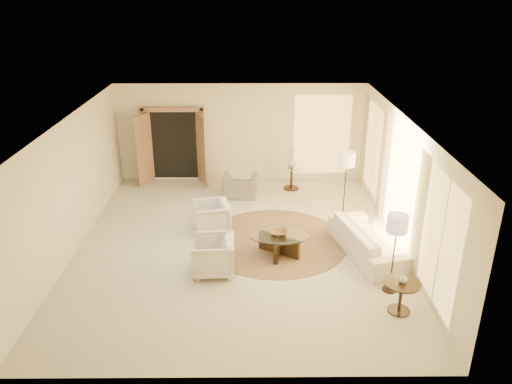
{
  "coord_description": "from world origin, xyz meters",
  "views": [
    {
      "loc": [
        0.33,
        -9.69,
        5.36
      ],
      "look_at": [
        0.4,
        0.4,
        1.1
      ],
      "focal_mm": 35.0,
      "sensor_mm": 36.0,
      "label": 1
    }
  ],
  "objects_px": {
    "end_table": "(401,291)",
    "side_vase": "(292,162)",
    "armchair_right": "(213,254)",
    "sofa": "(368,240)",
    "accent_chair": "(240,183)",
    "end_vase": "(403,279)",
    "floor_lamp_near": "(347,162)",
    "floor_lamp_far": "(397,227)",
    "side_table": "(291,175)",
    "coffee_table": "(279,242)",
    "armchair_left": "(212,216)",
    "bowl": "(279,233)"
  },
  "relations": [
    {
      "from": "accent_chair",
      "to": "floor_lamp_far",
      "type": "distance_m",
      "value": 5.42
    },
    {
      "from": "sofa",
      "to": "armchair_left",
      "type": "relative_size",
      "value": 2.87
    },
    {
      "from": "armchair_right",
      "to": "coffee_table",
      "type": "height_order",
      "value": "armchair_right"
    },
    {
      "from": "sofa",
      "to": "accent_chair",
      "type": "bearing_deg",
      "value": 27.33
    },
    {
      "from": "floor_lamp_far",
      "to": "side_table",
      "type": "bearing_deg",
      "value": 106.59
    },
    {
      "from": "sofa",
      "to": "end_vase",
      "type": "bearing_deg",
      "value": 169.88
    },
    {
      "from": "end_table",
      "to": "accent_chair",
      "type": "bearing_deg",
      "value": 119.55
    },
    {
      "from": "accent_chair",
      "to": "coffee_table",
      "type": "relative_size",
      "value": 0.54
    },
    {
      "from": "side_table",
      "to": "coffee_table",
      "type": "bearing_deg",
      "value": -98.18
    },
    {
      "from": "end_table",
      "to": "side_vase",
      "type": "bearing_deg",
      "value": 104.77
    },
    {
      "from": "accent_chair",
      "to": "floor_lamp_near",
      "type": "bearing_deg",
      "value": 158.6
    },
    {
      "from": "sofa",
      "to": "end_vase",
      "type": "height_order",
      "value": "end_vase"
    },
    {
      "from": "accent_chair",
      "to": "floor_lamp_near",
      "type": "xyz_separation_m",
      "value": [
        2.57,
        -1.22,
        1.02
      ]
    },
    {
      "from": "floor_lamp_far",
      "to": "side_vase",
      "type": "bearing_deg",
      "value": 106.59
    },
    {
      "from": "armchair_right",
      "to": "coffee_table",
      "type": "bearing_deg",
      "value": 115.51
    },
    {
      "from": "sofa",
      "to": "side_vase",
      "type": "distance_m",
      "value": 3.92
    },
    {
      "from": "armchair_right",
      "to": "bowl",
      "type": "relative_size",
      "value": 2.22
    },
    {
      "from": "end_vase",
      "to": "sofa",
      "type": "bearing_deg",
      "value": 94.09
    },
    {
      "from": "end_table",
      "to": "bowl",
      "type": "distance_m",
      "value": 2.86
    },
    {
      "from": "coffee_table",
      "to": "side_table",
      "type": "relative_size",
      "value": 2.53
    },
    {
      "from": "armchair_left",
      "to": "end_vase",
      "type": "distance_m",
      "value": 4.7
    },
    {
      "from": "armchair_right",
      "to": "end_vase",
      "type": "xyz_separation_m",
      "value": [
        3.36,
        -1.31,
        0.26
      ]
    },
    {
      "from": "sofa",
      "to": "bowl",
      "type": "xyz_separation_m",
      "value": [
        -1.87,
        0.02,
        0.18
      ]
    },
    {
      "from": "armchair_left",
      "to": "floor_lamp_near",
      "type": "distance_m",
      "value": 3.43
    },
    {
      "from": "armchair_right",
      "to": "accent_chair",
      "type": "bearing_deg",
      "value": 170.79
    },
    {
      "from": "side_vase",
      "to": "armchair_right",
      "type": "bearing_deg",
      "value": -113.21
    },
    {
      "from": "accent_chair",
      "to": "end_vase",
      "type": "relative_size",
      "value": 5.78
    },
    {
      "from": "sofa",
      "to": "side_vase",
      "type": "bearing_deg",
      "value": 6.06
    },
    {
      "from": "bowl",
      "to": "end_table",
      "type": "bearing_deg",
      "value": -45.18
    },
    {
      "from": "sofa",
      "to": "armchair_right",
      "type": "bearing_deg",
      "value": 87.98
    },
    {
      "from": "sofa",
      "to": "armchair_right",
      "type": "xyz_separation_m",
      "value": [
        -3.21,
        -0.69,
        0.08
      ]
    },
    {
      "from": "coffee_table",
      "to": "floor_lamp_far",
      "type": "xyz_separation_m",
      "value": [
        2.02,
        -1.38,
        1.04
      ]
    },
    {
      "from": "sofa",
      "to": "end_table",
      "type": "xyz_separation_m",
      "value": [
        0.14,
        -2.01,
        0.08
      ]
    },
    {
      "from": "side_table",
      "to": "end_vase",
      "type": "height_order",
      "value": "end_vase"
    },
    {
      "from": "armchair_left",
      "to": "bowl",
      "type": "xyz_separation_m",
      "value": [
        1.5,
        -1.08,
        0.12
      ]
    },
    {
      "from": "accent_chair",
      "to": "floor_lamp_near",
      "type": "height_order",
      "value": "floor_lamp_near"
    },
    {
      "from": "end_table",
      "to": "side_table",
      "type": "height_order",
      "value": "side_table"
    },
    {
      "from": "armchair_left",
      "to": "end_vase",
      "type": "relative_size",
      "value": 5.06
    },
    {
      "from": "accent_chair",
      "to": "floor_lamp_near",
      "type": "distance_m",
      "value": 3.03
    },
    {
      "from": "coffee_table",
      "to": "floor_lamp_near",
      "type": "height_order",
      "value": "floor_lamp_near"
    },
    {
      "from": "floor_lamp_far",
      "to": "side_vase",
      "type": "xyz_separation_m",
      "value": [
        -1.49,
        5.01,
        -0.54
      ]
    },
    {
      "from": "armchair_left",
      "to": "floor_lamp_near",
      "type": "bearing_deg",
      "value": 92.26
    },
    {
      "from": "floor_lamp_near",
      "to": "end_vase",
      "type": "xyz_separation_m",
      "value": [
        0.33,
        -3.9,
        -0.74
      ]
    },
    {
      "from": "armchair_right",
      "to": "end_table",
      "type": "xyz_separation_m",
      "value": [
        3.36,
        -1.31,
        -0.0
      ]
    },
    {
      "from": "sofa",
      "to": "coffee_table",
      "type": "bearing_deg",
      "value": 75.21
    },
    {
      "from": "side_table",
      "to": "side_vase",
      "type": "xyz_separation_m",
      "value": [
        0.0,
        0.0,
        0.39
      ]
    },
    {
      "from": "end_vase",
      "to": "side_vase",
      "type": "xyz_separation_m",
      "value": [
        -1.49,
        5.66,
        0.12
      ]
    },
    {
      "from": "floor_lamp_near",
      "to": "side_vase",
      "type": "height_order",
      "value": "floor_lamp_near"
    },
    {
      "from": "accent_chair",
      "to": "floor_lamp_far",
      "type": "bearing_deg",
      "value": 127.04
    },
    {
      "from": "floor_lamp_far",
      "to": "floor_lamp_near",
      "type": "bearing_deg",
      "value": 95.87
    }
  ]
}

